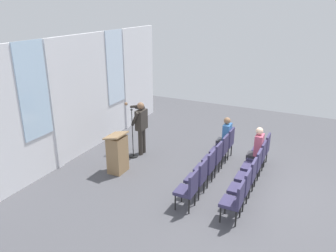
{
  "coord_description": "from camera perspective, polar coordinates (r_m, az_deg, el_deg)",
  "views": [
    {
      "loc": [
        -7.71,
        -1.37,
        4.5
      ],
      "look_at": [
        0.19,
        2.47,
        1.25
      ],
      "focal_mm": 36.03,
      "sensor_mm": 36.0,
      "label": 1
    }
  ],
  "objects": [
    {
      "name": "audience_r0_c5",
      "position": [
        10.31,
        9.64,
        -1.54
      ],
      "size": [
        0.36,
        0.39,
        1.29
      ],
      "color": "#2D2D33",
      "rests_on": "ground"
    },
    {
      "name": "chair_r1_c4",
      "position": [
        9.6,
        15.12,
        -4.85
      ],
      "size": [
        0.46,
        0.44,
        0.94
      ],
      "color": "black",
      "rests_on": "ground"
    },
    {
      "name": "chair_r0_c3",
      "position": [
        9.29,
        7.88,
        -5.19
      ],
      "size": [
        0.46,
        0.44,
        0.94
      ],
      "color": "black",
      "rests_on": "ground"
    },
    {
      "name": "chair_r1_c1",
      "position": [
        8.0,
        12.43,
        -9.95
      ],
      "size": [
        0.46,
        0.44,
        0.94
      ],
      "color": "black",
      "rests_on": "ground"
    },
    {
      "name": "chair_r0_c2",
      "position": [
        8.77,
        6.6,
        -6.75
      ],
      "size": [
        0.46,
        0.44,
        0.94
      ],
      "color": "black",
      "rests_on": "ground"
    },
    {
      "name": "chair_r1_c3",
      "position": [
        9.06,
        14.34,
        -6.35
      ],
      "size": [
        0.46,
        0.44,
        0.94
      ],
      "color": "black",
      "rests_on": "ground"
    },
    {
      "name": "mic_stand",
      "position": [
        10.37,
        -5.94,
        -3.49
      ],
      "size": [
        0.28,
        0.28,
        1.55
      ],
      "color": "black",
      "rests_on": "ground"
    },
    {
      "name": "chair_r0_c4",
      "position": [
        9.82,
        9.01,
        -3.8
      ],
      "size": [
        0.46,
        0.44,
        0.94
      ],
      "color": "black",
      "rests_on": "ground"
    },
    {
      "name": "audience_r1_c4",
      "position": [
        9.53,
        14.77,
        -3.61
      ],
      "size": [
        0.36,
        0.39,
        1.35
      ],
      "color": "#2D2D33",
      "rests_on": "ground"
    },
    {
      "name": "ground_plane",
      "position": [
        9.04,
        13.93,
        -10.24
      ],
      "size": [
        13.84,
        13.84,
        0.0
      ],
      "primitive_type": "plane",
      "color": "#4C4C51"
    },
    {
      "name": "chair_r1_c5",
      "position": [
        10.15,
        15.82,
        -3.51
      ],
      "size": [
        0.46,
        0.44,
        0.94
      ],
      "color": "black",
      "rests_on": "ground"
    },
    {
      "name": "chair_r1_c0",
      "position": [
        7.49,
        11.26,
        -12.12
      ],
      "size": [
        0.46,
        0.44,
        0.94
      ],
      "color": "black",
      "rests_on": "ground"
    },
    {
      "name": "rear_partition",
      "position": [
        10.57,
        -14.49,
        5.08
      ],
      "size": [
        8.99,
        0.14,
        3.64
      ],
      "color": "silver",
      "rests_on": "ground"
    },
    {
      "name": "chair_r1_c2",
      "position": [
        8.52,
        13.45,
        -8.04
      ],
      "size": [
        0.46,
        0.44,
        0.94
      ],
      "color": "black",
      "rests_on": "ground"
    },
    {
      "name": "speaker",
      "position": [
        10.34,
        -4.6,
        0.29
      ],
      "size": [
        0.51,
        0.69,
        1.67
      ],
      "color": "#332D28",
      "rests_on": "ground"
    },
    {
      "name": "lectern",
      "position": [
        9.45,
        -8.55,
        -4.62
      ],
      "size": [
        0.6,
        0.48,
        1.16
      ],
      "color": "#93724C",
      "rests_on": "ground"
    },
    {
      "name": "chair_r0_c0",
      "position": [
        7.76,
        3.51,
        -10.47
      ],
      "size": [
        0.46,
        0.44,
        0.94
      ],
      "color": "black",
      "rests_on": "ground"
    },
    {
      "name": "chair_r0_c1",
      "position": [
        8.26,
        5.16,
        -8.5
      ],
      "size": [
        0.46,
        0.44,
        0.94
      ],
      "color": "black",
      "rests_on": "ground"
    },
    {
      "name": "chair_r0_c5",
      "position": [
        10.36,
        10.02,
        -2.54
      ],
      "size": [
        0.46,
        0.44,
        0.94
      ],
      "color": "black",
      "rests_on": "ground"
    }
  ]
}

